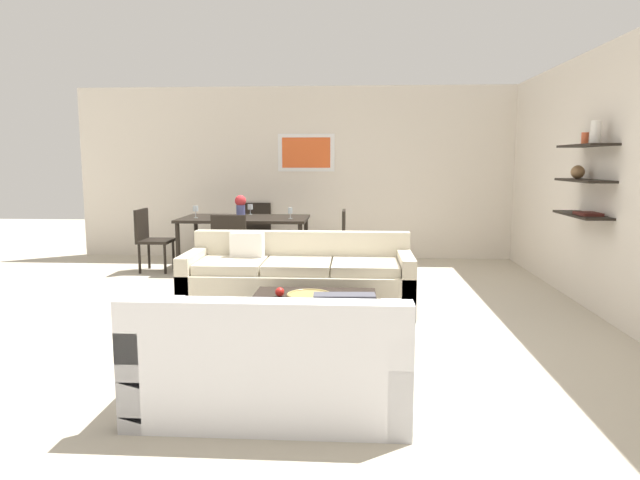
% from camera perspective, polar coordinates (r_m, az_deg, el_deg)
% --- Properties ---
extents(ground_plane, '(18.00, 18.00, 0.00)m').
position_cam_1_polar(ground_plane, '(5.69, -2.09, -7.77)').
color(ground_plane, '#BCB29E').
extents(back_wall_unit, '(8.40, 0.09, 2.70)m').
position_cam_1_polar(back_wall_unit, '(8.98, 2.00, 6.79)').
color(back_wall_unit, silver).
rests_on(back_wall_unit, ground).
extents(right_wall_shelf_unit, '(0.34, 8.20, 2.70)m').
position_cam_1_polar(right_wall_shelf_unit, '(6.53, 26.01, 5.49)').
color(right_wall_shelf_unit, silver).
rests_on(right_wall_shelf_unit, ground).
extents(sofa_beige, '(2.36, 0.90, 0.78)m').
position_cam_1_polar(sofa_beige, '(5.95, -2.23, -4.17)').
color(sofa_beige, beige).
rests_on(sofa_beige, ground).
extents(loveseat_white, '(1.67, 0.90, 0.78)m').
position_cam_1_polar(loveseat_white, '(3.61, -4.69, -12.34)').
color(loveseat_white, white).
rests_on(loveseat_white, ground).
extents(coffee_table, '(1.08, 0.99, 0.38)m').
position_cam_1_polar(coffee_table, '(4.83, -0.71, -8.32)').
color(coffee_table, black).
rests_on(coffee_table, ground).
extents(decorative_bowl, '(0.38, 0.38, 0.07)m').
position_cam_1_polar(decorative_bowl, '(4.73, -1.10, -5.82)').
color(decorative_bowl, '#99844C').
rests_on(decorative_bowl, coffee_table).
extents(candle_jar, '(0.09, 0.09, 0.07)m').
position_cam_1_polar(candle_jar, '(4.74, 1.65, -5.82)').
color(candle_jar, silver).
rests_on(candle_jar, coffee_table).
extents(apple_on_coffee_table, '(0.08, 0.08, 0.08)m').
position_cam_1_polar(apple_on_coffee_table, '(4.91, -4.10, -5.28)').
color(apple_on_coffee_table, red).
rests_on(apple_on_coffee_table, coffee_table).
extents(dining_table, '(1.80, 1.00, 0.75)m').
position_cam_1_polar(dining_table, '(8.09, -7.64, 1.83)').
color(dining_table, black).
rests_on(dining_table, ground).
extents(dining_chair_left_near, '(0.44, 0.44, 0.88)m').
position_cam_1_polar(dining_chair_left_near, '(8.25, -16.85, 0.42)').
color(dining_chair_left_near, black).
rests_on(dining_chair_left_near, ground).
extents(dining_chair_head, '(0.44, 0.44, 0.88)m').
position_cam_1_polar(dining_chair_head, '(9.00, -6.50, 1.32)').
color(dining_chair_head, black).
rests_on(dining_chair_head, ground).
extents(dining_chair_right_near, '(0.44, 0.44, 0.88)m').
position_cam_1_polar(dining_chair_right_near, '(7.74, 1.58, 0.28)').
color(dining_chair_right_near, black).
rests_on(dining_chair_right_near, ground).
extents(dining_chair_foot, '(0.44, 0.44, 0.88)m').
position_cam_1_polar(dining_chair_foot, '(7.23, -9.02, -0.37)').
color(dining_chair_foot, black).
rests_on(dining_chair_foot, ground).
extents(wine_glass_left_near, '(0.07, 0.07, 0.17)m').
position_cam_1_polar(wine_glass_left_near, '(8.11, -12.50, 3.08)').
color(wine_glass_left_near, silver).
rests_on(wine_glass_left_near, dining_table).
extents(wine_glass_right_near, '(0.06, 0.06, 0.15)m').
position_cam_1_polar(wine_glass_right_near, '(7.85, -3.03, 2.94)').
color(wine_glass_right_near, silver).
rests_on(wine_glass_right_near, dining_table).
extents(wine_glass_head, '(0.08, 0.08, 0.15)m').
position_cam_1_polar(wine_glass_head, '(8.51, -7.09, 3.31)').
color(wine_glass_head, silver).
rests_on(wine_glass_head, dining_table).
extents(centerpiece_vase, '(0.16, 0.16, 0.32)m').
position_cam_1_polar(centerpiece_vase, '(8.07, -8.05, 3.54)').
color(centerpiece_vase, '#4C518C').
rests_on(centerpiece_vase, dining_table).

